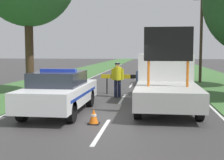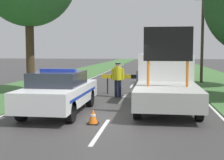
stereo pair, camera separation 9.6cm
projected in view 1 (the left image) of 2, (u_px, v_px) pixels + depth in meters
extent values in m
plane|color=#3D3A3A|center=(110.00, 118.00, 10.61)|extent=(160.00, 160.00, 0.00)
cube|color=silver|center=(102.00, 131.00, 8.88)|extent=(0.12, 2.95, 0.01)
cube|color=silver|center=(122.00, 99.00, 14.86)|extent=(0.12, 2.95, 0.01)
cube|color=silver|center=(131.00, 85.00, 20.84)|extent=(0.12, 2.95, 0.01)
cube|color=silver|center=(136.00, 77.00, 26.82)|extent=(0.12, 2.95, 0.01)
cube|color=silver|center=(139.00, 73.00, 32.81)|extent=(0.12, 2.95, 0.01)
cube|color=silver|center=(141.00, 69.00, 38.79)|extent=(0.12, 2.95, 0.01)
cube|color=silver|center=(143.00, 67.00, 44.77)|extent=(0.12, 2.95, 0.01)
cube|color=silver|center=(144.00, 65.00, 50.75)|extent=(0.12, 2.95, 0.01)
cube|color=silver|center=(86.00, 80.00, 24.39)|extent=(0.10, 57.59, 0.01)
cube|color=silver|center=(185.00, 81.00, 23.40)|extent=(0.10, 57.59, 0.01)
cube|color=#427038|center=(76.00, 74.00, 31.16)|extent=(4.66, 120.00, 0.03)
cube|color=#427038|center=(204.00, 75.00, 29.55)|extent=(4.66, 120.00, 0.03)
cube|color=white|center=(60.00, 94.00, 11.43)|extent=(1.87, 4.80, 0.67)
cube|color=#282D38|center=(58.00, 79.00, 11.23)|extent=(1.64, 2.21, 0.50)
cylinder|color=black|center=(52.00, 97.00, 13.04)|extent=(0.24, 0.72, 0.72)
cylinder|color=black|center=(90.00, 98.00, 12.83)|extent=(0.24, 0.72, 0.72)
cylinder|color=black|center=(22.00, 110.00, 10.10)|extent=(0.24, 0.72, 0.72)
cylinder|color=black|center=(71.00, 112.00, 9.89)|extent=(0.24, 0.72, 0.72)
cube|color=#1E38C6|center=(58.00, 70.00, 11.21)|extent=(1.31, 0.24, 0.10)
cube|color=#193399|center=(60.00, 93.00, 11.43)|extent=(1.88, 3.94, 0.10)
cube|color=black|center=(76.00, 88.00, 13.85)|extent=(1.03, 0.08, 0.40)
cube|color=white|center=(165.00, 74.00, 13.66)|extent=(2.27, 1.93, 1.77)
cube|color=#232833|center=(164.00, 66.00, 14.57)|extent=(1.93, 0.04, 0.78)
cube|color=#B2B2AD|center=(168.00, 96.00, 11.02)|extent=(2.27, 3.53, 0.64)
cylinder|color=#D16619|center=(148.00, 74.00, 11.03)|extent=(0.09, 0.09, 0.90)
cylinder|color=#D16619|center=(188.00, 74.00, 10.86)|extent=(0.09, 0.09, 0.90)
cube|color=black|center=(168.00, 44.00, 10.85)|extent=(1.69, 0.12, 1.19)
cylinder|color=black|center=(142.00, 94.00, 13.87)|extent=(0.24, 0.78, 0.78)
cylinder|color=black|center=(188.00, 94.00, 13.61)|extent=(0.24, 0.78, 0.78)
cylinder|color=black|center=(138.00, 107.00, 10.48)|extent=(0.24, 0.78, 0.78)
cylinder|color=black|center=(200.00, 109.00, 10.22)|extent=(0.24, 0.78, 0.78)
cylinder|color=black|center=(107.00, 86.00, 16.66)|extent=(0.07, 0.07, 0.82)
cylinder|color=black|center=(154.00, 87.00, 16.33)|extent=(0.07, 0.07, 0.82)
cube|color=yellow|center=(106.00, 76.00, 16.62)|extent=(0.52, 0.08, 0.21)
cube|color=black|center=(116.00, 76.00, 16.55)|extent=(0.52, 0.08, 0.21)
cube|color=yellow|center=(126.00, 77.00, 16.48)|extent=(0.52, 0.08, 0.21)
cube|color=black|center=(135.00, 77.00, 16.41)|extent=(0.52, 0.08, 0.21)
cube|color=yellow|center=(145.00, 77.00, 16.35)|extent=(0.52, 0.08, 0.21)
cube|color=black|center=(155.00, 77.00, 16.28)|extent=(0.52, 0.08, 0.21)
cylinder|color=#191E38|center=(116.00, 89.00, 15.41)|extent=(0.16, 0.16, 0.85)
cylinder|color=#191E38|center=(119.00, 89.00, 15.38)|extent=(0.16, 0.16, 0.85)
cylinder|color=yellow|center=(117.00, 74.00, 15.32)|extent=(0.39, 0.39, 0.64)
cylinder|color=yellow|center=(113.00, 74.00, 15.36)|extent=(0.13, 0.13, 0.54)
cylinder|color=yellow|center=(122.00, 74.00, 15.30)|extent=(0.13, 0.13, 0.54)
sphere|color=tan|center=(117.00, 65.00, 15.28)|extent=(0.22, 0.22, 0.22)
cylinder|color=#141933|center=(117.00, 64.00, 15.28)|extent=(0.25, 0.25, 0.06)
cylinder|color=brown|center=(140.00, 89.00, 15.51)|extent=(0.15, 0.15, 0.78)
cylinder|color=brown|center=(143.00, 89.00, 15.49)|extent=(0.15, 0.15, 0.78)
cylinder|color=#4C6B9E|center=(142.00, 75.00, 15.44)|extent=(0.36, 0.36, 0.58)
cylinder|color=#4C6B9E|center=(137.00, 76.00, 15.47)|extent=(0.12, 0.12, 0.50)
cylinder|color=#4C6B9E|center=(146.00, 76.00, 15.41)|extent=(0.12, 0.12, 0.50)
sphere|color=tan|center=(142.00, 68.00, 15.40)|extent=(0.20, 0.20, 0.20)
cube|color=black|center=(75.00, 99.00, 14.73)|extent=(0.40, 0.40, 0.03)
cone|color=orange|center=(74.00, 93.00, 14.71)|extent=(0.34, 0.34, 0.53)
cylinder|color=white|center=(74.00, 93.00, 14.70)|extent=(0.19, 0.19, 0.07)
cube|color=black|center=(94.00, 124.00, 9.74)|extent=(0.35, 0.35, 0.03)
cone|color=orange|center=(94.00, 116.00, 9.72)|extent=(0.30, 0.30, 0.46)
cylinder|color=white|center=(94.00, 115.00, 9.71)|extent=(0.17, 0.17, 0.06)
cube|color=silver|center=(158.00, 74.00, 21.52)|extent=(1.87, 4.12, 0.67)
cube|color=#282D38|center=(158.00, 65.00, 21.34)|extent=(1.65, 1.89, 0.56)
cylinder|color=black|center=(146.00, 77.00, 22.92)|extent=(0.24, 0.76, 0.76)
cylinder|color=black|center=(169.00, 77.00, 22.71)|extent=(0.24, 0.76, 0.76)
cylinder|color=black|center=(145.00, 80.00, 20.40)|extent=(0.24, 0.76, 0.76)
cylinder|color=black|center=(171.00, 80.00, 20.19)|extent=(0.24, 0.76, 0.76)
cube|color=maroon|center=(161.00, 68.00, 27.46)|extent=(1.78, 4.03, 0.77)
cube|color=#282D38|center=(161.00, 61.00, 27.28)|extent=(1.56, 1.85, 0.47)
cylinder|color=black|center=(152.00, 71.00, 28.83)|extent=(0.24, 0.79, 0.79)
cylinder|color=black|center=(169.00, 72.00, 28.63)|extent=(0.24, 0.79, 0.79)
cylinder|color=black|center=(152.00, 73.00, 26.36)|extent=(0.24, 0.79, 0.79)
cylinder|color=black|center=(170.00, 73.00, 26.16)|extent=(0.24, 0.79, 0.79)
cylinder|color=#42301E|center=(29.00, 53.00, 16.29)|extent=(0.43, 0.43, 4.30)
cylinder|color=#473828|center=(201.00, 37.00, 22.08)|extent=(0.20, 0.20, 6.55)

